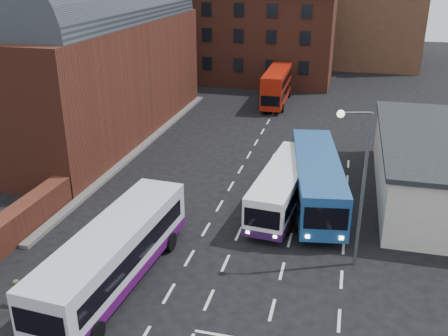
% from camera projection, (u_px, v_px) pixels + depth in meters
% --- Properties ---
extents(ground, '(180.00, 180.00, 0.00)m').
position_uv_depth(ground, '(174.00, 284.00, 24.63)').
color(ground, black).
extents(railway_station, '(12.00, 28.00, 16.00)m').
position_uv_depth(railway_station, '(85.00, 49.00, 44.04)').
color(railway_station, '#602B1E').
rests_on(railway_station, ground).
extents(forecourt_wall, '(1.20, 10.00, 1.80)m').
position_uv_depth(forecourt_wall, '(16.00, 224.00, 28.39)').
color(forecourt_wall, '#602B1E').
rests_on(forecourt_wall, ground).
extents(brick_terrace, '(22.00, 10.00, 11.00)m').
position_uv_depth(brick_terrace, '(247.00, 39.00, 65.11)').
color(brick_terrace, brown).
rests_on(brick_terrace, ground).
extents(castle_keep, '(22.00, 22.00, 12.00)m').
position_uv_depth(castle_keep, '(345.00, 21.00, 80.13)').
color(castle_keep, brown).
rests_on(castle_keep, ground).
extents(bus_white_outbound, '(3.45, 11.56, 3.11)m').
position_uv_depth(bus_white_outbound, '(114.00, 251.00, 24.01)').
color(bus_white_outbound, silver).
rests_on(bus_white_outbound, ground).
extents(bus_white_inbound, '(3.22, 10.26, 2.75)m').
position_uv_depth(bus_white_inbound, '(283.00, 185.00, 31.68)').
color(bus_white_inbound, white).
rests_on(bus_white_inbound, ground).
extents(bus_blue, '(4.50, 12.04, 3.21)m').
position_uv_depth(bus_blue, '(317.00, 177.00, 32.09)').
color(bus_blue, navy).
rests_on(bus_blue, ground).
extents(bus_red_double, '(2.54, 9.68, 3.86)m').
position_uv_depth(bus_red_double, '(277.00, 86.00, 55.13)').
color(bus_red_double, '#A21909').
rests_on(bus_red_double, ground).
extents(street_lamp, '(1.67, 0.63, 8.38)m').
position_uv_depth(street_lamp, '(359.00, 176.00, 24.32)').
color(street_lamp, slate).
rests_on(street_lamp, ground).
extents(pedestrian_red, '(0.55, 0.37, 1.49)m').
position_uv_depth(pedestrian_red, '(28.00, 291.00, 22.84)').
color(pedestrian_red, maroon).
rests_on(pedestrian_red, ground).
extents(pedestrian_beige, '(0.76, 0.64, 1.37)m').
position_uv_depth(pedestrian_beige, '(17.00, 292.00, 22.87)').
color(pedestrian_beige, tan).
rests_on(pedestrian_beige, ground).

